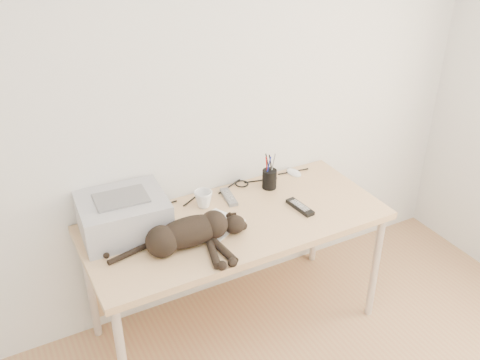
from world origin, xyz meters
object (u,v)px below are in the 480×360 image
desk (229,232)px  mouse (294,171)px  cat (187,235)px  pen_cup (269,179)px  mug (203,199)px  printer (123,215)px

desk → mouse: 0.60m
cat → pen_cup: (0.65, 0.31, -0.01)m
mug → pen_cup: size_ratio=0.48×
desk → mug: size_ratio=15.76×
cat → desk: bearing=32.2°
pen_cup → desk: bearing=-159.9°
pen_cup → printer: bearing=-177.7°
mug → mouse: (0.64, 0.08, -0.03)m
mug → pen_cup: (0.42, 0.01, 0.01)m
printer → mug: size_ratio=4.41×
pen_cup → mouse: size_ratio=1.85×
printer → pen_cup: pen_cup is taller
printer → pen_cup: size_ratio=2.10×
printer → cat: (0.23, -0.27, -0.03)m
desk → mouse: mouse is taller
printer → mug: (0.45, 0.03, -0.05)m
cat → pen_cup: bearing=27.3°
pen_cup → mouse: (0.22, 0.07, -0.04)m
desk → cat: size_ratio=2.29×
mug → printer: bearing=-176.7°
mug → pen_cup: 0.42m
mug → mouse: size_ratio=0.88×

